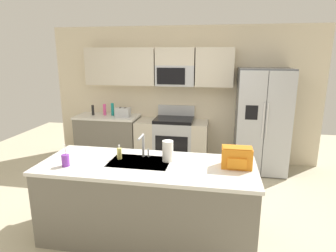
{
  "coord_description": "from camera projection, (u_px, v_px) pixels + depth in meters",
  "views": [
    {
      "loc": [
        0.73,
        -3.48,
        2.09
      ],
      "look_at": [
        -0.01,
        0.6,
        1.05
      ],
      "focal_mm": 30.91,
      "sensor_mm": 36.0,
      "label": 1
    }
  ],
  "objects": [
    {
      "name": "ground_plane",
      "position": [
        161.0,
        211.0,
        3.96
      ],
      "size": [
        9.0,
        9.0,
        0.0
      ],
      "primitive_type": "plane",
      "color": "beige",
      "rests_on": "ground"
    },
    {
      "name": "kitchen_wall_unit",
      "position": [
        175.0,
        86.0,
        5.61
      ],
      "size": [
        5.2,
        0.43,
        2.6
      ],
      "color": "beige",
      "rests_on": "ground"
    },
    {
      "name": "back_counter",
      "position": [
        108.0,
        137.0,
        5.82
      ],
      "size": [
        1.23,
        0.63,
        0.9
      ],
      "color": "slate",
      "rests_on": "ground"
    },
    {
      "name": "range_oven",
      "position": [
        172.0,
        141.0,
        5.59
      ],
      "size": [
        1.36,
        0.61,
        1.1
      ],
      "color": "#B7BABF",
      "rests_on": "ground"
    },
    {
      "name": "refrigerator",
      "position": [
        262.0,
        121.0,
        5.13
      ],
      "size": [
        0.9,
        0.76,
        1.85
      ],
      "color": "#4C4F54",
      "rests_on": "ground"
    },
    {
      "name": "island_counter",
      "position": [
        148.0,
        200.0,
        3.32
      ],
      "size": [
        2.4,
        0.94,
        0.9
      ],
      "color": "slate",
      "rests_on": "ground"
    },
    {
      "name": "toaster",
      "position": [
        123.0,
        112.0,
        5.58
      ],
      "size": [
        0.28,
        0.16,
        0.18
      ],
      "color": "#B7BABF",
      "rests_on": "back_counter"
    },
    {
      "name": "pepper_mill",
      "position": [
        93.0,
        110.0,
        5.73
      ],
      "size": [
        0.05,
        0.05,
        0.2
      ],
      "primitive_type": "cylinder",
      "color": "black",
      "rests_on": "back_counter"
    },
    {
      "name": "bottle_teal",
      "position": [
        113.0,
        109.0,
        5.7
      ],
      "size": [
        0.06,
        0.06,
        0.24
      ],
      "primitive_type": "cylinder",
      "color": "teal",
      "rests_on": "back_counter"
    },
    {
      "name": "bottle_pink",
      "position": [
        105.0,
        110.0,
        5.74
      ],
      "size": [
        0.06,
        0.06,
        0.22
      ],
      "primitive_type": "cylinder",
      "color": "#EA4C93",
      "rests_on": "back_counter"
    },
    {
      "name": "sink_faucet",
      "position": [
        143.0,
        144.0,
        3.37
      ],
      "size": [
        0.08,
        0.21,
        0.28
      ],
      "color": "#B7BABF",
      "rests_on": "island_counter"
    },
    {
      "name": "drink_cup_purple",
      "position": [
        66.0,
        160.0,
        3.14
      ],
      "size": [
        0.08,
        0.08,
        0.25
      ],
      "color": "purple",
      "rests_on": "island_counter"
    },
    {
      "name": "soap_dispenser",
      "position": [
        119.0,
        153.0,
        3.35
      ],
      "size": [
        0.06,
        0.06,
        0.17
      ],
      "color": "#D8CC66",
      "rests_on": "island_counter"
    },
    {
      "name": "paper_towel_roll",
      "position": [
        168.0,
        151.0,
        3.27
      ],
      "size": [
        0.12,
        0.12,
        0.24
      ],
      "primitive_type": "cylinder",
      "color": "white",
      "rests_on": "island_counter"
    },
    {
      "name": "backpack",
      "position": [
        237.0,
        157.0,
        3.09
      ],
      "size": [
        0.32,
        0.22,
        0.23
      ],
      "color": "orange",
      "rests_on": "island_counter"
    }
  ]
}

